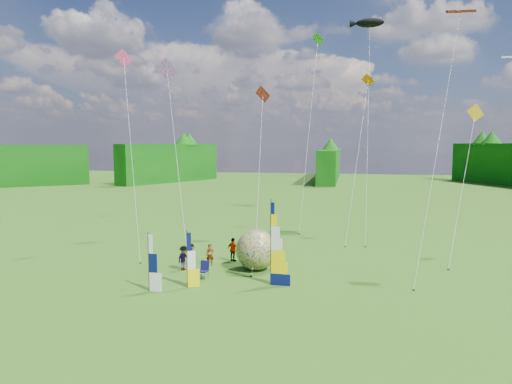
% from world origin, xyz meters
% --- Properties ---
extents(ground, '(220.00, 220.00, 0.00)m').
position_xyz_m(ground, '(0.00, 0.00, 0.00)').
color(ground, '#448420').
rests_on(ground, ground).
extents(treeline_ring, '(210.00, 210.00, 8.00)m').
position_xyz_m(treeline_ring, '(0.00, 0.00, 4.00)').
color(treeline_ring, '#155B0E').
rests_on(treeline_ring, ground).
extents(feather_banner_main, '(1.37, 0.12, 5.06)m').
position_xyz_m(feather_banner_main, '(0.20, 2.58, 2.53)').
color(feather_banner_main, '#070F45').
rests_on(feather_banner_main, ground).
extents(side_banner_left, '(0.90, 0.46, 3.33)m').
position_xyz_m(side_banner_left, '(-4.56, 1.06, 1.66)').
color(side_banner_left, '#FFDC00').
rests_on(side_banner_left, ground).
extents(side_banner_far, '(0.99, 0.13, 3.36)m').
position_xyz_m(side_banner_far, '(-6.50, -0.02, 1.68)').
color(side_banner_far, white).
rests_on(side_banner_far, ground).
extents(bol_inflatable, '(3.00, 3.00, 2.76)m').
position_xyz_m(bol_inflatable, '(-1.34, 5.71, 1.38)').
color(bol_inflatable, navy).
rests_on(bol_inflatable, ground).
extents(spectator_a, '(0.64, 0.52, 1.53)m').
position_xyz_m(spectator_a, '(-4.72, 6.07, 0.76)').
color(spectator_a, '#66594C').
rests_on(spectator_a, ground).
extents(spectator_b, '(0.83, 0.74, 1.56)m').
position_xyz_m(spectator_b, '(-5.97, 5.82, 0.78)').
color(spectator_b, '#66594C').
rests_on(spectator_b, ground).
extents(spectator_c, '(0.74, 1.15, 1.67)m').
position_xyz_m(spectator_c, '(-6.12, 4.62, 0.84)').
color(spectator_c, '#66594C').
rests_on(spectator_c, ground).
extents(spectator_d, '(1.09, 0.80, 1.73)m').
position_xyz_m(spectator_d, '(-3.43, 7.55, 0.86)').
color(spectator_d, '#66594C').
rests_on(spectator_d, ground).
extents(camp_chair, '(0.73, 0.73, 1.12)m').
position_xyz_m(camp_chair, '(-4.23, 3.02, 0.56)').
color(camp_chair, '#0D0F3F').
rests_on(camp_chair, ground).
extents(kite_whale, '(7.88, 16.07, 22.78)m').
position_xyz_m(kite_whale, '(6.34, 20.48, 11.39)').
color(kite_whale, black).
rests_on(kite_whale, ground).
extents(kite_rainbow_delta, '(11.16, 12.66, 17.18)m').
position_xyz_m(kite_rainbow_delta, '(-10.00, 13.40, 8.59)').
color(kite_rainbow_delta, red).
rests_on(kite_rainbow_delta, ground).
extents(kite_parafoil, '(8.50, 12.01, 19.44)m').
position_xyz_m(kite_parafoil, '(10.28, 6.95, 9.72)').
color(kite_parafoil, '#B22A14').
rests_on(kite_parafoil, ground).
extents(small_kite_red, '(6.73, 10.61, 14.55)m').
position_xyz_m(small_kite_red, '(-2.99, 15.18, 7.27)').
color(small_kite_red, red).
rests_on(small_kite_red, ground).
extents(small_kite_orange, '(6.50, 11.53, 15.82)m').
position_xyz_m(small_kite_orange, '(5.42, 18.25, 7.91)').
color(small_kite_orange, orange).
rests_on(small_kite_orange, ground).
extents(small_kite_yellow, '(8.23, 10.80, 12.18)m').
position_xyz_m(small_kite_yellow, '(12.93, 11.79, 6.09)').
color(small_kite_yellow, '#F0AA14').
rests_on(small_kite_yellow, ground).
extents(small_kite_pink, '(8.50, 9.56, 16.69)m').
position_xyz_m(small_kite_pink, '(-11.64, 8.37, 8.34)').
color(small_kite_pink, '#F24189').
rests_on(small_kite_pink, ground).
extents(small_kite_green, '(5.70, 12.92, 21.38)m').
position_xyz_m(small_kite_green, '(0.56, 23.69, 10.69)').
color(small_kite_green, '#27B614').
rests_on(small_kite_green, ground).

